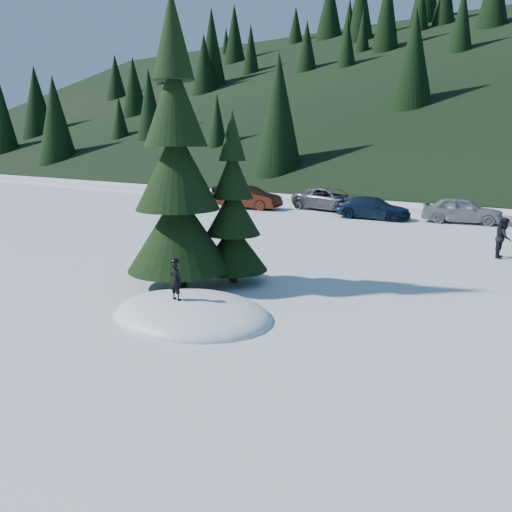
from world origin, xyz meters
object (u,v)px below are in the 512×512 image
Objects in this scene: spruce_short at (233,217)px; car_3 at (373,208)px; adult_0 at (503,238)px; car_2 at (331,199)px; car_1 at (248,197)px; car_4 at (462,210)px; car_0 at (231,191)px; spruce_tall at (177,179)px; child_skier at (176,281)px.

spruce_short is 16.11m from car_3.
car_2 is (-12.27, 8.92, -0.04)m from adult_0.
car_1 is (-11.09, 15.34, -1.33)m from spruce_short.
car_2 is at bearing -72.51° from car_1.
car_4 is (13.68, 1.98, -0.04)m from car_1.
car_3 is at bearing -95.70° from car_1.
car_4 is at bearing 18.28° from adult_0.
car_0 is 0.94× the size of car_3.
car_2 reaches higher than car_4.
adult_0 is 10.88m from car_3.
car_1 is at bearing 121.08° from spruce_tall.
car_2 is at bearing 48.45° from adult_0.
spruce_short is at bearing 54.46° from spruce_tall.
car_2 is (5.08, 2.57, -0.02)m from car_1.
adult_0 is 0.36× the size of car_3.
spruce_tall is at bearing 156.17° from car_4.
spruce_short reaches higher than car_3.
adult_0 is (5.28, 12.52, -0.19)m from child_skier.
spruce_short is (1.00, 1.40, -1.22)m from spruce_tall.
car_1 is at bearing -57.16° from child_skier.
car_3 is at bearing -79.82° from car_0.
car_1 reaches higher than child_skier.
car_1 reaches higher than car_2.
car_0 is 0.90× the size of car_1.
car_2 is at bearing 104.54° from spruce_tall.
spruce_tall is at bearing -158.13° from car_2.
car_3 is at bearing 44.98° from adult_0.
car_0 is at bearing 129.38° from spruce_short.
car_0 is at bearing 73.21° from car_3.
car_0 is 0.98× the size of car_4.
car_4 is (1.60, 20.85, -0.25)m from child_skier.
car_2 is 1.25× the size of car_4.
adult_0 is at bearing 55.12° from spruce_short.
child_skier is 27.47m from car_0.
spruce_tall is at bearing -158.24° from car_1.
car_3 is at bearing 93.75° from spruce_tall.
child_skier is 22.56m from car_2.
spruce_tall is 1.84× the size of car_1.
spruce_tall is 24.71m from car_0.
spruce_short is 17.56m from car_4.
car_2 is at bearing -72.51° from car_0.
child_skier reaches higher than car_3.
car_4 is at bearing -72.34° from car_0.
adult_0 reaches higher than car_2.
adult_0 is (7.27, 10.39, -2.53)m from spruce_tall.
car_4 is (-3.68, 8.33, -0.06)m from adult_0.
car_2 is (-6.01, 17.91, -1.35)m from spruce_short.
spruce_short is 5.36× the size of child_skier.
child_skier is at bearing 162.63° from car_4.
spruce_short is at bearing -74.14° from child_skier.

